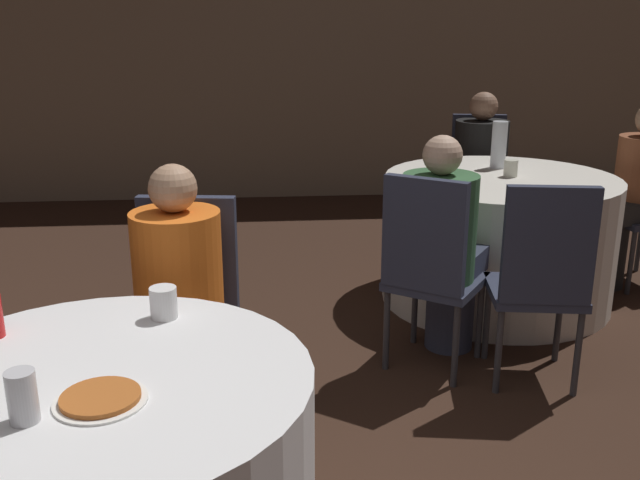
# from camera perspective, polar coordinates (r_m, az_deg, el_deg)

# --- Properties ---
(wall_back) EXTENTS (16.00, 0.06, 2.80)m
(wall_back) POSITION_cam_1_polar(r_m,az_deg,el_deg) (6.60, -8.13, 15.31)
(wall_back) COLOR gray
(wall_back) RESTS_ON ground_plane
(table_far) EXTENTS (1.33, 1.33, 0.74)m
(table_far) POSITION_cam_1_polar(r_m,az_deg,el_deg) (4.30, 14.01, 0.10)
(table_far) COLOR white
(table_far) RESTS_ON ground_plane
(chair_near_north) EXTENTS (0.45, 0.45, 0.95)m
(chair_near_north) POSITION_cam_1_polar(r_m,az_deg,el_deg) (2.82, -10.65, -4.79)
(chair_near_north) COLOR #2D3347
(chair_near_north) RESTS_ON ground_plane
(chair_far_south) EXTENTS (0.46, 0.46, 0.95)m
(chair_far_south) POSITION_cam_1_polar(r_m,az_deg,el_deg) (3.23, 17.32, -2.40)
(chair_far_south) COLOR #2D3347
(chair_far_south) RESTS_ON ground_plane
(chair_far_north) EXTENTS (0.46, 0.47, 0.95)m
(chair_far_north) POSITION_cam_1_polar(r_m,az_deg,el_deg) (5.29, 12.49, 5.43)
(chair_far_north) COLOR #2D3347
(chair_far_north) RESTS_ON ground_plane
(chair_far_southwest) EXTENTS (0.56, 0.56, 0.95)m
(chair_far_southwest) POSITION_cam_1_polar(r_m,az_deg,el_deg) (3.26, 8.75, -1.64)
(chair_far_southwest) COLOR #2D3347
(chair_far_southwest) RESTS_ON ground_plane
(person_orange_shirt) EXTENTS (0.35, 0.50, 1.11)m
(person_orange_shirt) POSITION_cam_1_polar(r_m,az_deg,el_deg) (2.66, -11.46, -6.08)
(person_orange_shirt) COLOR #4C4238
(person_orange_shirt) RESTS_ON ground_plane
(person_green_jacket) EXTENTS (0.46, 0.49, 1.11)m
(person_green_jacket) POSITION_cam_1_polar(r_m,az_deg,el_deg) (3.40, 9.80, -0.67)
(person_green_jacket) COLOR #33384C
(person_green_jacket) RESTS_ON ground_plane
(person_black_shirt) EXTENTS (0.41, 0.52, 1.13)m
(person_black_shirt) POSITION_cam_1_polar(r_m,az_deg,el_deg) (5.13, 12.72, 5.36)
(person_black_shirt) COLOR #4C4238
(person_black_shirt) RESTS_ON ground_plane
(person_floral_shirt) EXTENTS (0.52, 0.40, 1.13)m
(person_floral_shirt) POSITION_cam_1_polar(r_m,az_deg,el_deg) (4.76, 23.88, 3.43)
(person_floral_shirt) COLOR #282828
(person_floral_shirt) RESTS_ON ground_plane
(pizza_plate_near) EXTENTS (0.22, 0.22, 0.02)m
(pizza_plate_near) POSITION_cam_1_polar(r_m,az_deg,el_deg) (1.77, -17.15, -12.03)
(pizza_plate_near) COLOR white
(pizza_plate_near) RESTS_ON table_near
(soda_can_silver) EXTENTS (0.07, 0.07, 0.12)m
(soda_can_silver) POSITION_cam_1_polar(r_m,az_deg,el_deg) (1.73, -22.72, -11.49)
(soda_can_silver) COLOR silver
(soda_can_silver) RESTS_ON table_near
(cup_near) EXTENTS (0.08, 0.08, 0.10)m
(cup_near) POSITION_cam_1_polar(r_m,az_deg,el_deg) (2.18, -12.41, -4.93)
(cup_near) COLOR white
(cup_near) RESTS_ON table_near
(bottle_far) EXTENTS (0.09, 0.09, 0.28)m
(bottle_far) POSITION_cam_1_polar(r_m,az_deg,el_deg) (4.43, 14.12, 7.40)
(bottle_far) COLOR silver
(bottle_far) RESTS_ON table_far
(cup_far) EXTENTS (0.08, 0.08, 0.10)m
(cup_far) POSITION_cam_1_polar(r_m,az_deg,el_deg) (4.21, 15.02, 5.57)
(cup_far) COLOR silver
(cup_far) RESTS_ON table_far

